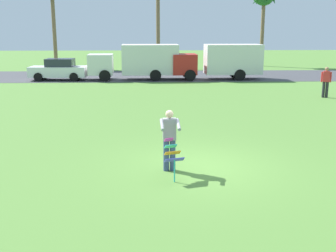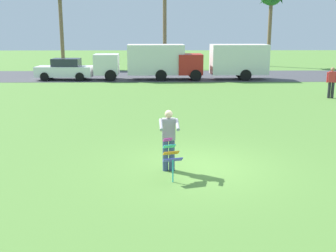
{
  "view_description": "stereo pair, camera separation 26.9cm",
  "coord_description": "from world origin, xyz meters",
  "px_view_note": "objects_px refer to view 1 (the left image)",
  "views": [
    {
      "loc": [
        -1.38,
        -11.6,
        3.97
      ],
      "look_at": [
        -0.89,
        0.7,
        1.05
      ],
      "focal_mm": 45.24,
      "sensor_mm": 36.0,
      "label": 1
    },
    {
      "loc": [
        -1.11,
        -11.61,
        3.97
      ],
      "look_at": [
        -0.89,
        0.7,
        1.05
      ],
      "focal_mm": 45.24,
      "sensor_mm": 36.0,
      "label": 2
    }
  ],
  "objects_px": {
    "person_kite_flyer": "(169,138)",
    "kite_held": "(173,154)",
    "parked_truck_white_box": "(139,61)",
    "person_walker_near": "(326,81)",
    "parked_truck_red_cab": "(222,61)",
    "parked_car_white": "(59,70)"
  },
  "relations": [
    {
      "from": "person_kite_flyer",
      "to": "parked_truck_red_cab",
      "type": "bearing_deg",
      "value": 76.8
    },
    {
      "from": "parked_car_white",
      "to": "parked_truck_red_cab",
      "type": "height_order",
      "value": "parked_truck_red_cab"
    },
    {
      "from": "kite_held",
      "to": "person_walker_near",
      "type": "bearing_deg",
      "value": 54.1
    },
    {
      "from": "person_kite_flyer",
      "to": "kite_held",
      "type": "xyz_separation_m",
      "value": [
        0.05,
        -0.74,
        -0.24
      ]
    },
    {
      "from": "kite_held",
      "to": "parked_car_white",
      "type": "distance_m",
      "value": 22.77
    },
    {
      "from": "kite_held",
      "to": "parked_truck_white_box",
      "type": "height_order",
      "value": "parked_truck_white_box"
    },
    {
      "from": "parked_truck_white_box",
      "to": "person_walker_near",
      "type": "xyz_separation_m",
      "value": [
        10.75,
        -8.65,
        -0.48
      ]
    },
    {
      "from": "parked_truck_white_box",
      "to": "person_walker_near",
      "type": "relative_size",
      "value": 3.91
    },
    {
      "from": "parked_truck_red_cab",
      "to": "person_kite_flyer",
      "type": "bearing_deg",
      "value": -103.2
    },
    {
      "from": "person_kite_flyer",
      "to": "parked_truck_white_box",
      "type": "relative_size",
      "value": 0.26
    },
    {
      "from": "parked_truck_red_cab",
      "to": "parked_truck_white_box",
      "type": "bearing_deg",
      "value": -180.0
    },
    {
      "from": "person_walker_near",
      "to": "parked_truck_red_cab",
      "type": "bearing_deg",
      "value": 117.46
    },
    {
      "from": "person_kite_flyer",
      "to": "parked_truck_red_cab",
      "type": "distance_m",
      "value": 21.35
    },
    {
      "from": "person_kite_flyer",
      "to": "kite_held",
      "type": "height_order",
      "value": "person_kite_flyer"
    },
    {
      "from": "kite_held",
      "to": "parked_truck_red_cab",
      "type": "relative_size",
      "value": 0.16
    },
    {
      "from": "parked_car_white",
      "to": "person_walker_near",
      "type": "height_order",
      "value": "person_walker_near"
    },
    {
      "from": "parked_truck_red_cab",
      "to": "person_walker_near",
      "type": "bearing_deg",
      "value": -62.54
    },
    {
      "from": "kite_held",
      "to": "parked_truck_red_cab",
      "type": "distance_m",
      "value": 22.07
    },
    {
      "from": "person_kite_flyer",
      "to": "parked_car_white",
      "type": "height_order",
      "value": "person_kite_flyer"
    },
    {
      "from": "person_walker_near",
      "to": "parked_car_white",
      "type": "bearing_deg",
      "value": 152.72
    },
    {
      "from": "parked_car_white",
      "to": "parked_truck_red_cab",
      "type": "relative_size",
      "value": 0.63
    },
    {
      "from": "parked_car_white",
      "to": "parked_truck_red_cab",
      "type": "distance_m",
      "value": 12.29
    }
  ]
}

